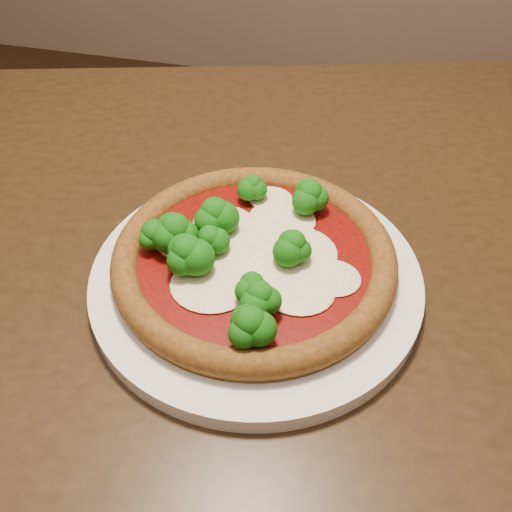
# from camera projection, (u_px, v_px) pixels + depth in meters

# --- Properties ---
(dining_table) EXTENTS (1.28, 1.06, 0.75)m
(dining_table) POSITION_uv_depth(u_px,v_px,m) (236.00, 294.00, 0.70)
(dining_table) COLOR black
(dining_table) RESTS_ON floor
(plate) EXTENTS (0.33, 0.33, 0.02)m
(plate) POSITION_uv_depth(u_px,v_px,m) (256.00, 278.00, 0.57)
(plate) COLOR white
(plate) RESTS_ON dining_table
(pizza) EXTENTS (0.28, 0.28, 0.06)m
(pizza) POSITION_uv_depth(u_px,v_px,m) (250.00, 255.00, 0.55)
(pizza) COLOR brown
(pizza) RESTS_ON plate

